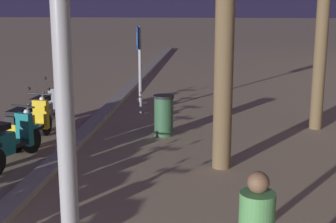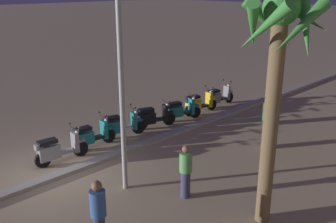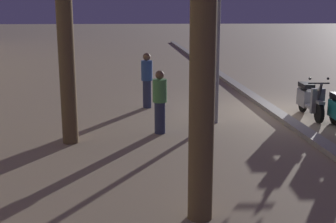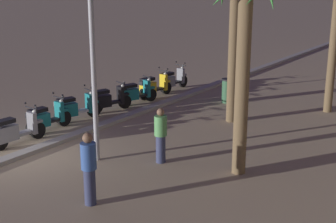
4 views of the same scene
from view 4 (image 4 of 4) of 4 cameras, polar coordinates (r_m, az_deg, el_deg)
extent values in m
plane|color=#9E896B|center=(14.22, -17.47, -4.97)|extent=(200.00, 200.00, 0.00)
cube|color=gray|center=(14.07, -17.06, -4.90)|extent=(60.00, 0.36, 0.12)
cylinder|color=black|center=(21.59, 1.80, 3.59)|extent=(0.53, 0.13, 0.52)
cylinder|color=black|center=(20.58, -0.43, 2.97)|extent=(0.53, 0.13, 0.52)
cube|color=black|center=(21.11, 0.80, 3.47)|extent=(0.62, 0.32, 0.08)
cube|color=slate|center=(20.71, -0.04, 3.52)|extent=(0.70, 0.36, 0.43)
cube|color=black|center=(20.62, -0.08, 4.45)|extent=(0.62, 0.34, 0.12)
cube|color=slate|center=(21.39, 1.51, 4.27)|extent=(0.16, 0.35, 0.66)
cube|color=slate|center=(21.53, 1.80, 4.34)|extent=(0.33, 0.18, 0.08)
cylinder|color=#333338|center=(21.42, 1.64, 4.69)|extent=(0.29, 0.09, 0.69)
cylinder|color=black|center=(21.30, 1.52, 5.50)|extent=(0.07, 0.56, 0.04)
sphere|color=white|center=(21.40, 1.68, 5.17)|extent=(0.12, 0.12, 0.12)
cube|color=black|center=(20.43, -0.57, 4.05)|extent=(0.25, 0.21, 0.16)
sphere|color=black|center=(21.41, 0.98, 5.89)|extent=(0.07, 0.07, 0.07)
sphere|color=black|center=(21.12, 2.01, 5.74)|extent=(0.07, 0.07, 0.07)
cylinder|color=black|center=(20.30, -0.18, 2.79)|extent=(0.53, 0.16, 0.52)
cylinder|color=black|center=(19.36, -2.83, 2.11)|extent=(0.53, 0.16, 0.52)
cube|color=black|center=(19.85, -1.38, 2.65)|extent=(0.63, 0.34, 0.08)
cube|color=gold|center=(19.46, -2.39, 2.77)|extent=(0.71, 0.39, 0.46)
cube|color=black|center=(19.37, -2.44, 3.82)|extent=(0.63, 0.36, 0.12)
cube|color=gold|center=(20.11, -0.52, 3.51)|extent=(0.18, 0.35, 0.66)
cube|color=gold|center=(20.24, -0.18, 3.59)|extent=(0.34, 0.19, 0.08)
cylinder|color=#333338|center=(20.13, -0.37, 3.96)|extent=(0.29, 0.10, 0.69)
cylinder|color=black|center=(20.01, -0.53, 4.82)|extent=(0.10, 0.56, 0.04)
sphere|color=white|center=(20.11, -0.33, 4.47)|extent=(0.12, 0.12, 0.12)
cube|color=black|center=(19.20, -3.02, 3.39)|extent=(0.26, 0.23, 0.16)
sphere|color=black|center=(20.13, -1.07, 5.24)|extent=(0.07, 0.07, 0.07)
sphere|color=black|center=(19.82, -0.05, 5.06)|extent=(0.07, 0.07, 0.07)
cylinder|color=black|center=(19.17, -2.07, 1.98)|extent=(0.52, 0.26, 0.52)
cylinder|color=black|center=(18.55, -5.14, 1.44)|extent=(0.52, 0.26, 0.52)
cube|color=black|center=(18.86, -3.46, 1.91)|extent=(0.66, 0.46, 0.08)
cube|color=#197075|center=(18.62, -4.58, 2.02)|extent=(0.75, 0.52, 0.43)
cube|color=black|center=(18.53, -4.65, 3.03)|extent=(0.66, 0.47, 0.12)
cube|color=#197075|center=(19.01, -2.53, 2.75)|extent=(0.24, 0.37, 0.66)
cube|color=#197075|center=(19.10, -2.08, 2.82)|extent=(0.35, 0.25, 0.08)
cylinder|color=#333338|center=(19.02, -2.33, 3.22)|extent=(0.29, 0.16, 0.69)
cylinder|color=black|center=(18.90, -2.54, 4.14)|extent=(0.22, 0.54, 0.04)
sphere|color=white|center=(18.99, -2.29, 3.76)|extent=(0.12, 0.12, 0.12)
cube|color=black|center=(18.41, -5.39, 2.61)|extent=(0.29, 0.27, 0.16)
cylinder|color=black|center=(18.20, -5.14, 1.15)|extent=(0.52, 0.26, 0.52)
cylinder|color=black|center=(17.64, -8.49, 0.55)|extent=(0.52, 0.26, 0.52)
cube|color=black|center=(17.92, -6.65, 1.07)|extent=(0.66, 0.46, 0.08)
cube|color=black|center=(17.69, -7.88, 1.21)|extent=(0.75, 0.52, 0.44)
cube|color=black|center=(17.59, -7.99, 2.31)|extent=(0.66, 0.48, 0.12)
cube|color=black|center=(18.04, -5.65, 1.96)|extent=(0.24, 0.37, 0.66)
cube|color=black|center=(18.13, -5.16, 2.04)|extent=(0.35, 0.25, 0.08)
cylinder|color=#333338|center=(18.04, -5.44, 2.45)|extent=(0.29, 0.16, 0.69)
cylinder|color=black|center=(17.93, -5.69, 3.41)|extent=(0.22, 0.54, 0.04)
sphere|color=white|center=(18.01, -5.40, 3.02)|extent=(0.12, 0.12, 0.12)
cube|color=black|center=(17.49, -8.78, 1.86)|extent=(0.29, 0.27, 0.16)
cylinder|color=black|center=(17.24, -8.76, 0.18)|extent=(0.53, 0.24, 0.52)
cylinder|color=black|center=(16.69, -12.51, -0.55)|extent=(0.53, 0.24, 0.52)
cube|color=silver|center=(16.96, -10.47, 0.04)|extent=(0.65, 0.44, 0.08)
cube|color=#197075|center=(16.73, -11.87, 0.17)|extent=(0.74, 0.50, 0.45)
cube|color=black|center=(16.63, -12.01, 1.34)|extent=(0.66, 0.46, 0.12)
cube|color=#197075|center=(17.08, -9.33, 1.01)|extent=(0.23, 0.37, 0.66)
cube|color=#197075|center=(17.16, -8.80, 1.11)|extent=(0.35, 0.24, 0.08)
cylinder|color=#333338|center=(17.08, -9.11, 1.54)|extent=(0.29, 0.15, 0.69)
cylinder|color=black|center=(16.97, -9.40, 2.55)|extent=(0.20, 0.55, 0.04)
sphere|color=white|center=(17.04, -9.08, 2.14)|extent=(0.12, 0.12, 0.12)
cube|color=silver|center=(16.54, -12.85, 0.85)|extent=(0.29, 0.26, 0.16)
sphere|color=black|center=(17.14, -9.86, 3.07)|extent=(0.07, 0.07, 0.07)
sphere|color=black|center=(16.72, -9.08, 2.79)|extent=(0.07, 0.07, 0.07)
cylinder|color=black|center=(16.40, -12.18, -0.83)|extent=(0.53, 0.13, 0.52)
cylinder|color=black|center=(15.71, -15.64, -1.82)|extent=(0.53, 0.13, 0.52)
cube|color=black|center=(16.06, -13.74, -1.07)|extent=(0.62, 0.32, 0.08)
cube|color=#197075|center=(15.78, -15.03, -1.07)|extent=(0.70, 0.36, 0.43)
cube|color=black|center=(15.68, -15.18, 0.12)|extent=(0.62, 0.34, 0.12)
cube|color=#197075|center=(16.22, -12.74, 0.01)|extent=(0.16, 0.35, 0.66)
cube|color=#197075|center=(16.32, -12.24, 0.15)|extent=(0.33, 0.18, 0.08)
cylinder|color=#333338|center=(16.22, -12.55, 0.58)|extent=(0.29, 0.09, 0.69)
cylinder|color=black|center=(16.10, -12.84, 1.62)|extent=(0.08, 0.56, 0.04)
sphere|color=white|center=(16.19, -12.53, 1.21)|extent=(0.12, 0.12, 0.12)
cube|color=black|center=(15.55, -15.99, -0.45)|extent=(0.25, 0.22, 0.16)
sphere|color=black|center=(16.24, -13.44, 2.15)|extent=(0.07, 0.07, 0.07)
sphere|color=black|center=(15.87, -12.38, 1.89)|extent=(0.07, 0.07, 0.07)
cylinder|color=black|center=(15.36, -15.16, -2.19)|extent=(0.53, 0.13, 0.52)
cylinder|color=black|center=(14.69, -19.29, -3.39)|extent=(0.53, 0.13, 0.52)
cube|color=slate|center=(15.02, -17.04, -2.52)|extent=(0.62, 0.32, 0.08)
cube|color=slate|center=(14.74, -18.64, -2.50)|extent=(0.70, 0.36, 0.46)
cube|color=black|center=(14.62, -18.83, -1.16)|extent=(0.62, 0.34, 0.12)
cube|color=slate|center=(15.18, -15.78, -1.31)|extent=(0.16, 0.35, 0.66)
cube|color=slate|center=(15.28, -15.23, -1.15)|extent=(0.33, 0.18, 0.08)
cylinder|color=#333338|center=(15.18, -15.58, -0.70)|extent=(0.29, 0.09, 0.69)
cylinder|color=black|center=(15.05, -15.92, 0.40)|extent=(0.08, 0.56, 0.04)
sphere|color=white|center=(15.14, -15.57, -0.03)|extent=(0.12, 0.12, 0.12)
sphere|color=black|center=(15.20, -16.54, 0.97)|extent=(0.07, 0.07, 0.07)
sphere|color=black|center=(14.82, -15.48, 0.67)|extent=(0.07, 0.07, 0.07)
cylinder|color=#939399|center=(21.24, 7.88, 5.82)|extent=(0.09, 0.09, 2.40)
cube|color=#1947B7|center=(21.12, 7.83, 8.24)|extent=(0.60, 0.10, 0.60)
cube|color=white|center=(21.13, 7.80, 8.24)|extent=(0.33, 0.05, 0.33)
cylinder|color=brown|center=(11.84, 8.81, 4.16)|extent=(0.35, 0.35, 5.04)
cylinder|color=brown|center=(18.25, 19.00, 7.42)|extent=(0.30, 0.30, 4.90)
cylinder|color=brown|center=(16.19, 7.81, 8.64)|extent=(0.35, 0.35, 5.75)
cylinder|color=#2D3351|center=(10.82, -9.23, -8.77)|extent=(0.26, 0.26, 0.84)
cylinder|color=#2D4C8C|center=(10.54, -9.40, -5.23)|extent=(0.34, 0.34, 0.59)
sphere|color=brown|center=(10.40, -9.50, -3.12)|extent=(0.23, 0.23, 0.23)
cylinder|color=#2D3351|center=(12.97, -0.87, -4.44)|extent=(0.26, 0.26, 0.76)
cylinder|color=#4C8C4C|center=(12.75, -0.88, -1.69)|extent=(0.34, 0.34, 0.54)
sphere|color=brown|center=(12.65, -0.89, -0.07)|extent=(0.21, 0.21, 0.21)
cylinder|color=#2D5638|center=(19.09, 7.05, 2.39)|extent=(0.44, 0.44, 0.90)
cylinder|color=black|center=(18.98, 7.09, 3.77)|extent=(0.48, 0.48, 0.06)
cylinder|color=#939399|center=(12.63, -8.88, 6.65)|extent=(0.14, 0.14, 5.80)
camera|label=1|loc=(9.62, -18.25, 3.84)|focal=51.55mm
camera|label=2|loc=(3.35, 19.27, 25.09)|focal=40.65mm
camera|label=3|loc=(20.96, 17.42, 9.63)|focal=46.41mm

